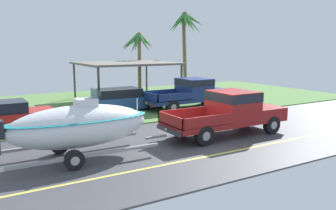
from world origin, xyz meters
TOP-DOWN VIEW (x-y plane):
  - ground at (0.00, 8.38)m, footprint 36.00×22.00m
  - pickup_truck_towing at (2.08, 0.22)m, footprint 5.90×2.00m
  - boat_on_trailer at (-4.74, 0.22)m, footprint 6.14×2.19m
  - parked_pickup_background at (4.34, 6.45)m, footprint 5.81×2.08m
  - parked_sedan_near at (-0.01, 7.92)m, footprint 4.71×1.81m
  - parked_sedan_far at (-6.73, 5.98)m, footprint 4.62×1.87m
  - carport_awning at (1.91, 11.37)m, footprint 6.44×5.81m
  - palm_tree_near_left at (4.27, 14.28)m, footprint 2.74×2.98m
  - palm_tree_far_left at (9.08, 14.69)m, footprint 3.47×3.37m

SIDE VIEW (x-z plane):
  - ground at x=0.00m, z-range -0.07..0.04m
  - parked_sedan_near at x=-0.01m, z-range -0.02..1.36m
  - parked_sedan_far at x=-6.73m, z-range -0.02..1.36m
  - parked_pickup_background at x=4.34m, z-range 0.10..1.99m
  - pickup_truck_towing at x=2.08m, z-range 0.10..2.03m
  - boat_on_trailer at x=-4.74m, z-range -0.04..2.39m
  - carport_awning at x=1.91m, z-range 1.26..4.02m
  - palm_tree_near_left at x=4.27m, z-range 1.45..6.45m
  - palm_tree_far_left at x=9.08m, z-range 2.06..8.95m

